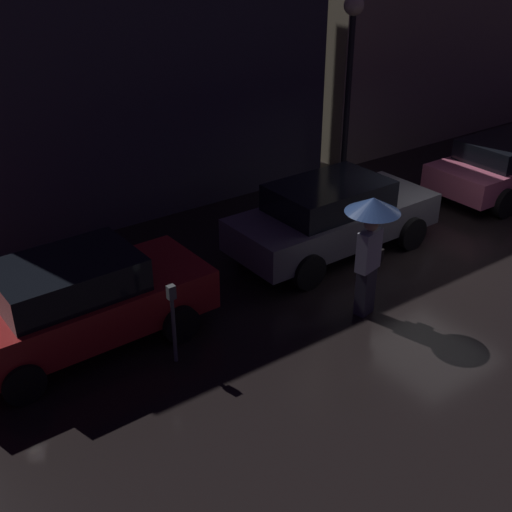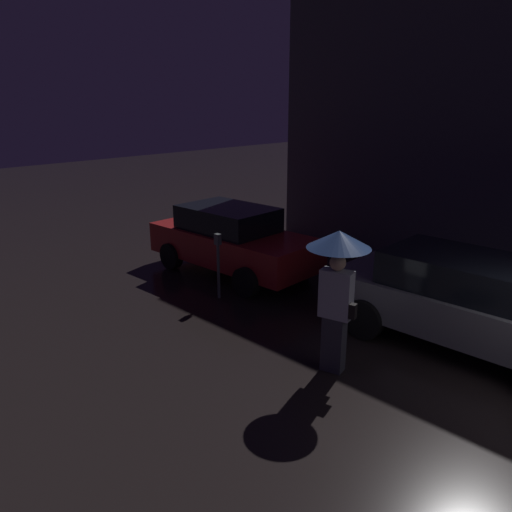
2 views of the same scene
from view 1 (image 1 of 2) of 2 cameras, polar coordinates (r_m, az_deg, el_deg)
The scene contains 8 objects.
ground_plane at distance 13.72m, azimuth 16.18°, elevation 0.18°, with size 60.00×60.00×0.00m, color black.
building_facade_left at distance 15.29m, azimuth -12.16°, elevation 16.58°, with size 9.70×3.00×6.57m.
parked_car_red at distance 10.45m, azimuth -15.45°, elevation -3.89°, with size 4.15×1.90×1.55m.
parked_car_grey at distance 13.03m, azimuth 6.85°, elevation 3.59°, with size 4.49×1.94×1.54m.
parked_car_pink at distance 17.09m, azimuth 21.54°, elevation 7.61°, with size 4.36×1.99×1.42m.
pedestrian_with_umbrella at distance 10.66m, azimuth 10.17°, elevation 2.22°, with size 0.91×0.91×2.17m.
parking_meter at distance 9.73m, azimuth -7.40°, elevation -5.29°, with size 0.12×0.10×1.36m.
street_lamp_near at distance 15.50m, azimuth 8.41°, elevation 17.27°, with size 0.46×0.46×4.64m.
Camera 1 is at (-9.93, -7.24, 6.11)m, focal length 45.00 mm.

